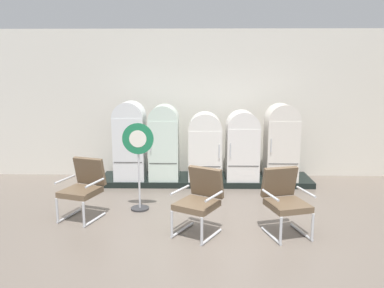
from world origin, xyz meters
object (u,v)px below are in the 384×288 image
Objects in this scene: sign_stand at (139,164)px; refrigerator_4 at (281,140)px; refrigerator_3 at (242,143)px; armchair_center at (200,198)px; refrigerator_0 at (130,138)px; armchair_left at (84,186)px; refrigerator_1 at (164,140)px; refrigerator_2 at (205,145)px; armchair_right at (285,198)px.

refrigerator_4 is at bearing 29.43° from sign_stand.
refrigerator_3 reaches higher than armchair_center.
sign_stand is (0.42, -1.56, -0.18)m from refrigerator_0.
refrigerator_0 is 1.07× the size of sign_stand.
refrigerator_0 is 2.02m from armchair_left.
refrigerator_2 is at bearing 0.66° from refrigerator_1.
refrigerator_4 is at bearing -0.06° from refrigerator_0.
armchair_right is (2.72, -2.50, -0.45)m from refrigerator_0.
refrigerator_0 reaches higher than refrigerator_4.
armchair_center is (-1.71, -2.52, -0.43)m from refrigerator_4.
refrigerator_0 is at bearing 179.94° from refrigerator_4.
refrigerator_3 is 1.48× the size of armchair_center.
refrigerator_4 is 1.04× the size of sign_stand.
sign_stand reaches higher than armchair_left.
refrigerator_2 is (1.58, 0.01, -0.13)m from refrigerator_0.
armchair_right is 1.00× the size of armchair_center.
armchair_center is at bearing -17.35° from armchair_left.
refrigerator_4 reaches higher than armchair_left.
armchair_center is at bearing -124.23° from refrigerator_4.
refrigerator_4 is 3.17m from sign_stand.
refrigerator_0 is 1.68× the size of armchair_left.
refrigerator_0 is 1.68× the size of armchair_center.
refrigerator_0 reaches higher than armchair_left.
refrigerator_4 reaches higher than refrigerator_2.
armchair_right is at bearing -10.38° from armchair_left.
refrigerator_4 reaches higher than sign_stand.
refrigerator_3 is at bearing 0.98° from refrigerator_0.
armchair_left is (-2.81, -1.96, -0.34)m from refrigerator_3.
refrigerator_1 is at bearing 0.02° from refrigerator_0.
refrigerator_2 is 1.45× the size of armchair_center.
refrigerator_3 is at bearing 176.91° from refrigerator_4.
refrigerator_2 is 1.60m from refrigerator_4.
armchair_left is at bearing -136.27° from refrigerator_2.
refrigerator_1 is 0.99× the size of refrigerator_4.
refrigerator_2 is 1.45× the size of armchair_left.
refrigerator_4 is at bearing 27.95° from armchair_left.
armchair_right is 1.26m from armchair_center.
armchair_left is at bearing -152.05° from refrigerator_4.
refrigerator_3 is at bearing 39.41° from sign_stand.
refrigerator_2 is at bearing 87.39° from armchair_center.
refrigerator_2 reaches higher than armchair_left.
armchair_right is 0.64× the size of sign_stand.
refrigerator_0 reaches higher than refrigerator_1.
refrigerator_3 reaches higher than armchair_right.
refrigerator_2 is at bearing 0.37° from refrigerator_0.
refrigerator_2 is 1.95m from sign_stand.
refrigerator_4 is (2.46, -0.00, 0.01)m from refrigerator_1.
sign_stand is at bearing 157.75° from armchair_right.
sign_stand is (-0.30, -1.56, -0.15)m from refrigerator_1.
refrigerator_2 reaches higher than armchair_center.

